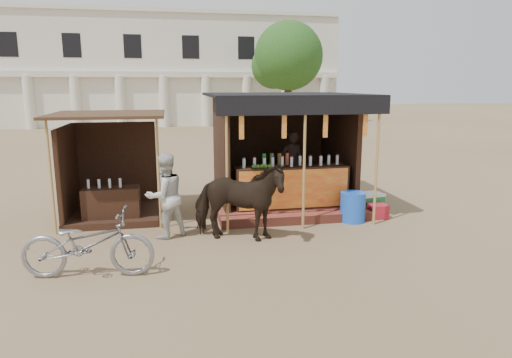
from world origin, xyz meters
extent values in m
plane|color=#846B4C|center=(0.00, 0.00, 0.00)|extent=(120.00, 120.00, 0.00)
cube|color=#964231|center=(1.00, 3.50, 0.11)|extent=(3.40, 2.80, 0.22)
cube|color=#964231|center=(1.00, 1.95, 0.10)|extent=(3.40, 0.35, 0.20)
cube|color=#341E13|center=(1.00, 2.55, 0.69)|extent=(2.60, 0.55, 0.95)
cube|color=red|center=(1.00, 2.27, 0.69)|extent=(2.50, 0.02, 0.88)
cube|color=#341E13|center=(1.00, 4.75, 1.47)|extent=(3.00, 0.12, 2.50)
cube|color=#341E13|center=(-0.50, 3.50, 1.47)|extent=(0.12, 2.50, 2.50)
cube|color=#341E13|center=(2.50, 3.50, 1.47)|extent=(0.12, 2.50, 2.50)
cube|color=black|center=(1.00, 3.30, 2.75)|extent=(3.60, 3.60, 0.06)
cube|color=black|center=(1.00, 1.52, 2.57)|extent=(3.60, 0.06, 0.36)
cylinder|color=tan|center=(-0.60, 1.55, 1.38)|extent=(0.06, 0.06, 2.75)
cylinder|color=tan|center=(1.00, 1.55, 1.38)|extent=(0.06, 0.06, 2.75)
cylinder|color=tan|center=(2.60, 1.55, 1.38)|extent=(0.06, 0.06, 2.75)
cube|color=red|center=(-0.30, 1.55, 2.20)|extent=(0.10, 0.02, 0.55)
cube|color=red|center=(0.57, 1.55, 2.20)|extent=(0.10, 0.02, 0.55)
cube|color=red|center=(1.43, 1.55, 2.20)|extent=(0.10, 0.02, 0.55)
cube|color=red|center=(2.30, 1.55, 2.20)|extent=(0.10, 0.02, 0.55)
imported|color=black|center=(1.30, 3.60, 1.04)|extent=(0.61, 0.42, 1.63)
cube|color=#341E13|center=(-3.00, 3.20, 0.07)|extent=(2.00, 2.00, 0.15)
cube|color=#341E13|center=(-3.00, 4.15, 1.05)|extent=(1.90, 0.10, 2.10)
cube|color=#341E13|center=(-3.95, 3.20, 1.05)|extent=(0.10, 1.90, 2.10)
cube|color=#472D19|center=(-3.00, 3.10, 2.35)|extent=(2.40, 2.40, 0.06)
cylinder|color=tan|center=(-4.05, 2.15, 1.18)|extent=(0.05, 0.05, 2.35)
cylinder|color=tan|center=(-1.95, 2.15, 1.18)|extent=(0.05, 0.05, 2.35)
cube|color=#341E13|center=(-3.00, 2.70, 0.40)|extent=(1.20, 0.50, 0.80)
imported|color=black|center=(-0.45, 1.07, 0.78)|extent=(2.02, 1.41, 1.56)
imported|color=gray|center=(-3.02, -0.18, 0.54)|extent=(2.12, 0.94, 1.08)
imported|color=beige|center=(-1.83, 1.55, 0.84)|extent=(1.02, 0.95, 1.68)
cylinder|color=blue|center=(2.23, 1.85, 0.33)|extent=(0.58, 0.58, 0.66)
cube|color=maroon|center=(2.91, 2.00, 0.16)|extent=(0.41, 0.41, 0.32)
cube|color=#1B7A33|center=(2.91, 2.50, 0.20)|extent=(0.68, 0.52, 0.40)
cube|color=white|center=(2.91, 2.50, 0.43)|extent=(0.71, 0.54, 0.06)
cube|color=silver|center=(-2.00, 30.00, 4.00)|extent=(26.00, 7.00, 8.00)
cube|color=silver|center=(-2.00, 26.40, 3.70)|extent=(26.00, 0.50, 0.40)
cube|color=silver|center=(-2.00, 26.50, 8.05)|extent=(26.00, 0.30, 0.25)
cylinder|color=silver|center=(-11.00, 26.40, 1.80)|extent=(0.70, 0.70, 3.60)
cylinder|color=silver|center=(-8.00, 26.40, 1.80)|extent=(0.70, 0.70, 3.60)
cylinder|color=silver|center=(-5.00, 26.40, 1.80)|extent=(0.70, 0.70, 3.60)
cylinder|color=silver|center=(-2.00, 26.40, 1.80)|extent=(0.70, 0.70, 3.60)
cylinder|color=silver|center=(1.00, 26.40, 1.80)|extent=(0.70, 0.70, 3.60)
cylinder|color=silver|center=(4.00, 26.40, 1.80)|extent=(0.70, 0.70, 3.60)
cylinder|color=silver|center=(7.00, 26.40, 1.80)|extent=(0.70, 0.70, 3.60)
cylinder|color=silver|center=(10.00, 26.40, 1.80)|extent=(0.70, 0.70, 3.60)
cylinder|color=#382314|center=(6.00, 22.00, 2.00)|extent=(0.50, 0.50, 4.00)
sphere|color=#346522|center=(6.00, 22.00, 4.80)|extent=(4.40, 4.40, 4.40)
sphere|color=#346522|center=(5.20, 22.60, 4.20)|extent=(2.99, 2.99, 2.99)
camera|label=1|loc=(-1.70, -7.33, 2.98)|focal=32.00mm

